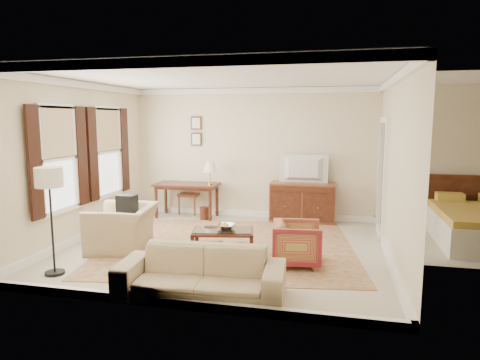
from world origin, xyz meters
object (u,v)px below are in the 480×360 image
at_px(sofa, 201,265).
at_px(writing_desk, 187,188).
at_px(coffee_table, 223,235).
at_px(sideboard, 303,202).
at_px(tv, 303,160).
at_px(striped_armchair, 297,241).
at_px(club_armchair, 122,220).

bearing_deg(sofa, writing_desk, 108.29).
distance_m(coffee_table, sofa, 1.70).
height_order(sideboard, sofa, sideboard).
distance_m(tv, striped_armchair, 2.97).
relative_size(writing_desk, striped_armchair, 1.92).
bearing_deg(sofa, striped_armchair, 49.95).
xyz_separation_m(sideboard, tv, (0.00, -0.02, 0.92)).
height_order(coffee_table, sofa, sofa).
distance_m(writing_desk, tv, 2.68).
distance_m(club_armchair, sofa, 2.51).
distance_m(writing_desk, striped_armchair, 3.83).
bearing_deg(club_armchair, writing_desk, 165.76).
bearing_deg(coffee_table, club_armchair, -177.06).
relative_size(coffee_table, striped_armchair, 1.48).
relative_size(tv, coffee_table, 0.91).
height_order(writing_desk, sideboard, sideboard).
distance_m(coffee_table, club_armchair, 1.77).
distance_m(writing_desk, sofa, 4.45).
bearing_deg(club_armchair, coffee_table, 84.45).
bearing_deg(coffee_table, sofa, -84.21).
relative_size(writing_desk, coffee_table, 1.30).
height_order(writing_desk, striped_armchair, writing_desk).
distance_m(writing_desk, club_armchair, 2.53).
relative_size(tv, club_armchair, 0.87).
xyz_separation_m(striped_armchair, club_armchair, (-2.99, 0.15, 0.13)).
relative_size(striped_armchair, club_armchair, 0.64).
distance_m(writing_desk, coffee_table, 2.87).
height_order(coffee_table, striped_armchair, striped_armchair).
relative_size(sideboard, striped_armchair, 1.88).
bearing_deg(coffee_table, writing_desk, 121.87).
bearing_deg(striped_armchair, club_armchair, 80.57).
distance_m(sideboard, striped_armchair, 2.82).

